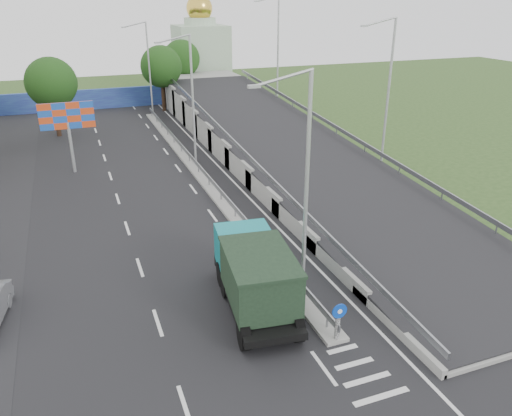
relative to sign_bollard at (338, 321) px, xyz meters
name	(u,v)px	position (x,y,z in m)	size (l,w,h in m)	color
ground	(366,378)	(0.00, -2.17, -1.03)	(160.00, 160.00, 0.00)	#2D4C1E
road_surface	(171,198)	(-3.00, 17.83, -1.03)	(26.00, 90.00, 0.04)	black
median	(199,173)	(0.00, 21.83, -0.93)	(1.00, 44.00, 0.20)	gray
overpass_ramp	(287,143)	(7.50, 21.83, 0.72)	(10.00, 50.00, 3.50)	gray
median_guardrail	(198,165)	(0.00, 21.83, -0.28)	(0.09, 44.00, 0.71)	gray
sign_bollard	(338,321)	(0.00, 0.00, 0.00)	(0.64, 0.23, 1.67)	black
lamp_post_near	(303,176)	(0.11, 3.83, 4.77)	(2.74, 0.18, 10.08)	#B2B5B7
lamp_post_mid	(190,95)	(0.11, 23.83, 4.77)	(2.74, 0.18, 10.08)	#B2B5B7
lamp_post_far	(147,64)	(0.11, 43.83, 4.77)	(2.74, 0.18, 10.08)	#B2B5B7
blue_wall	(109,98)	(-4.00, 49.83, 0.17)	(30.00, 0.50, 2.40)	navy
church	(201,53)	(10.00, 57.83, 4.28)	(7.00, 7.00, 13.80)	#B2CCAD
billboard	(67,120)	(-9.00, 25.83, 3.15)	(4.00, 0.24, 5.50)	#B2B5B7
tree_left_mid	(51,83)	(-10.00, 37.83, 4.14)	(4.80, 4.80, 7.60)	black
tree_median_far	(161,67)	(2.00, 45.83, 4.14)	(4.80, 4.80, 7.60)	black
tree_ramp_far	(181,59)	(6.00, 52.83, 4.14)	(4.80, 4.80, 7.60)	black
dump_truck	(255,273)	(-2.18, 3.58, 0.67)	(3.37, 7.22, 3.07)	black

